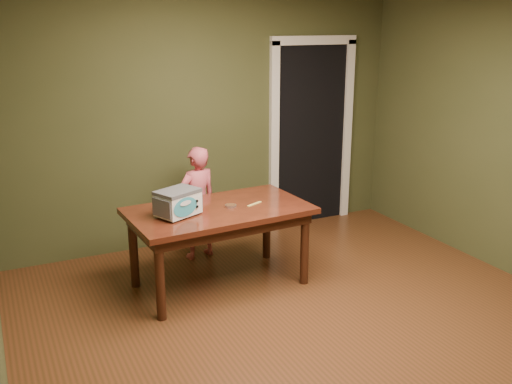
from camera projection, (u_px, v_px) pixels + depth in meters
floor at (330, 342)px, 4.36m from camera, size 5.00×5.00×0.00m
room_shell at (339, 121)px, 3.87m from camera, size 4.52×5.02×2.61m
doorway at (298, 132)px, 6.99m from camera, size 1.10×0.66×2.25m
dining_table at (219, 219)px, 5.13m from camera, size 1.65×0.99×0.75m
toy_oven at (178, 202)px, 4.86m from camera, size 0.43×0.37×0.23m
baking_pan at (231, 206)px, 5.13m from camera, size 0.10×0.10×0.02m
spatula at (254, 204)px, 5.20m from camera, size 0.17×0.10×0.01m
child at (198, 203)px, 5.79m from camera, size 0.47×0.36×1.17m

